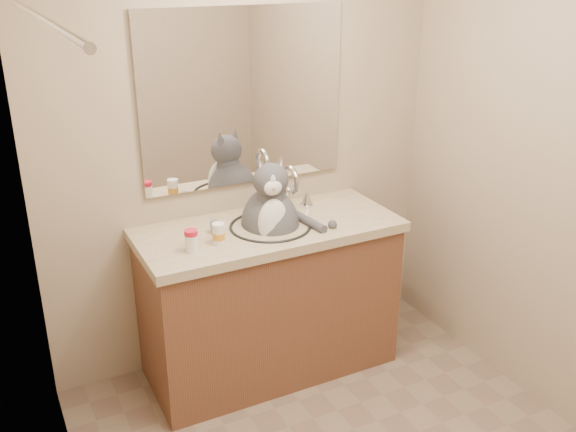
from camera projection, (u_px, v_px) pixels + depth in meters
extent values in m
cube|color=tan|center=(244.00, 145.00, 3.36)|extent=(2.20, 0.01, 2.40)
cube|color=tan|center=(65.00, 298.00, 1.86)|extent=(0.01, 2.50, 2.40)
cube|color=brown|center=(270.00, 303.00, 3.42)|extent=(1.30, 0.55, 0.80)
cube|color=#C7B18F|center=(269.00, 230.00, 3.26)|extent=(1.34, 0.59, 0.05)
torus|color=black|center=(270.00, 226.00, 3.24)|extent=(0.42, 0.42, 0.02)
ellipsoid|color=white|center=(270.00, 240.00, 3.27)|extent=(0.40, 0.40, 0.15)
cylinder|color=silver|center=(285.00, 193.00, 3.41)|extent=(0.03, 0.03, 0.18)
torus|color=silver|center=(291.00, 180.00, 3.32)|extent=(0.03, 0.16, 0.16)
cone|color=silver|center=(307.00, 197.00, 3.48)|extent=(0.06, 0.06, 0.08)
cube|color=white|center=(245.00, 98.00, 3.25)|extent=(1.10, 0.02, 0.90)
cube|color=#B9AE8C|center=(86.00, 335.00, 2.04)|extent=(0.01, 1.20, 1.90)
cylinder|color=silver|center=(41.00, 18.00, 1.68)|extent=(0.02, 1.30, 0.02)
ellipsoid|color=#4B4B51|center=(270.00, 226.00, 3.27)|extent=(0.37, 0.39, 0.39)
ellipsoid|color=silver|center=(273.00, 223.00, 3.15)|extent=(0.18, 0.13, 0.25)
ellipsoid|color=#4B4B51|center=(271.00, 180.00, 3.13)|extent=(0.22, 0.20, 0.17)
ellipsoid|color=silver|center=(273.00, 188.00, 3.07)|extent=(0.10, 0.07, 0.08)
sphere|color=#D88C8C|center=(274.00, 188.00, 3.05)|extent=(0.02, 0.02, 0.02)
cone|color=#4B4B51|center=(260.00, 164.00, 3.11)|extent=(0.09, 0.08, 0.09)
cone|color=#4B4B51|center=(281.00, 163.00, 3.12)|extent=(0.09, 0.08, 0.09)
cylinder|color=#4B4B51|center=(308.00, 221.00, 3.25)|extent=(0.08, 0.27, 0.04)
cylinder|color=white|center=(192.00, 243.00, 2.95)|extent=(0.06, 0.06, 0.08)
cylinder|color=red|center=(191.00, 233.00, 2.93)|extent=(0.06, 0.06, 0.02)
cylinder|color=white|center=(219.00, 236.00, 3.03)|extent=(0.07, 0.07, 0.08)
cylinder|color=orange|center=(219.00, 236.00, 3.03)|extent=(0.07, 0.07, 0.03)
cylinder|color=white|center=(218.00, 226.00, 3.01)|extent=(0.07, 0.07, 0.02)
cylinder|color=slate|center=(214.00, 227.00, 3.15)|extent=(0.05, 0.05, 0.07)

